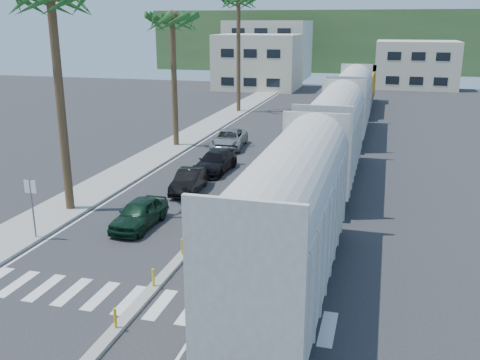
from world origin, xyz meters
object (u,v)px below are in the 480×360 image
Objects in this scene: car_lead at (139,213)px; cyclist at (225,265)px; street_sign at (32,200)px; car_second at (189,181)px.

cyclist is at bearing -36.52° from car_lead.
street_sign is 0.72× the size of car_lead.
car_second is at bearing 63.96° from street_sign.
car_lead is 7.26m from cyclist.
car_second is at bearing 29.61° from cyclist.
car_lead is (3.95, 2.82, -1.27)m from street_sign.
cyclist reaches higher than car_second.
car_second is 1.99× the size of cyclist.
car_second is (0.38, 6.03, -0.03)m from car_lead.
car_lead is 1.98× the size of cyclist.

